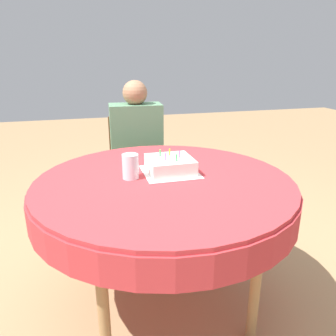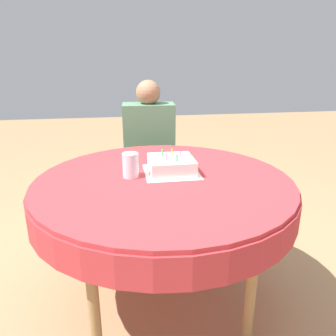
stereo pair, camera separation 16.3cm
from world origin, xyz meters
name	(u,v)px [view 2 (the right image)]	position (x,y,z in m)	size (l,w,h in m)	color
ground_plane	(164,301)	(0.00, 0.00, 0.00)	(12.00, 12.00, 0.00)	#A37F56
dining_table	(163,195)	(0.00, 0.00, 0.66)	(1.29, 1.29, 0.75)	#BC3338
chair	(149,165)	(0.03, 1.03, 0.48)	(0.48, 0.48, 0.86)	brown
person	(149,142)	(0.03, 0.94, 0.69)	(0.40, 0.33, 1.16)	#9E7051
napkin	(171,172)	(0.06, 0.09, 0.75)	(0.28, 0.28, 0.00)	white
birthday_cake	(171,165)	(0.06, 0.09, 0.79)	(0.23, 0.23, 0.11)	white
drinking_glass	(131,165)	(-0.16, 0.05, 0.81)	(0.08, 0.08, 0.12)	silver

